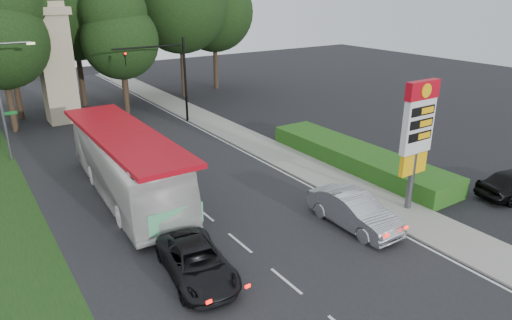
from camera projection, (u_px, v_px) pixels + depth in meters
ground at (294, 288)px, 17.81m from camera, size 120.00×120.00×0.00m
road_surface at (169, 185)px, 27.15m from camera, size 14.00×80.00×0.02m
sidewalk_right at (283, 157)px, 31.55m from camera, size 3.00×80.00×0.12m
hedge at (357, 158)px, 29.80m from camera, size 3.00×14.00×1.20m
gas_station_pylon at (418, 129)px, 22.57m from camera, size 2.10×0.45×6.85m
traffic_signal_mast at (170, 69)px, 37.79m from camera, size 6.10×0.35×7.20m
streetlight_signs at (3, 95)px, 29.74m from camera, size 2.75×0.98×8.00m
monument at (56, 63)px, 38.32m from camera, size 3.00×3.00×10.05m
tree_east_near at (118, 2)px, 46.30m from camera, size 8.12×8.12×15.95m
tree_monument_right at (119, 25)px, 39.76m from camera, size 6.72×6.72×13.20m
transit_bus at (126, 164)px, 25.21m from camera, size 3.82×13.46×3.71m
sedan_silver at (354, 211)px, 22.16m from camera, size 1.82×5.13×1.68m
suv_charcoal at (197, 262)px, 18.25m from camera, size 2.91×5.22×1.38m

